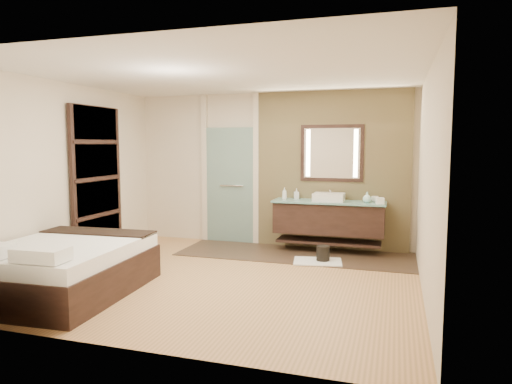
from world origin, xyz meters
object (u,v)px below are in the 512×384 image
(vanity, at_px, (329,218))
(mirror_unit, at_px, (332,153))
(waste_bin, at_px, (323,254))
(bed, at_px, (63,268))

(vanity, xyz_separation_m, mirror_unit, (0.00, 0.24, 1.07))
(vanity, height_order, mirror_unit, mirror_unit)
(mirror_unit, bearing_deg, vanity, -90.00)
(mirror_unit, height_order, waste_bin, mirror_unit)
(vanity, xyz_separation_m, bed, (-2.75, -3.08, -0.27))
(waste_bin, bearing_deg, bed, -139.17)
(bed, bearing_deg, vanity, 45.13)
(vanity, height_order, bed, vanity)
(vanity, relative_size, mirror_unit, 1.75)
(mirror_unit, height_order, bed, mirror_unit)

